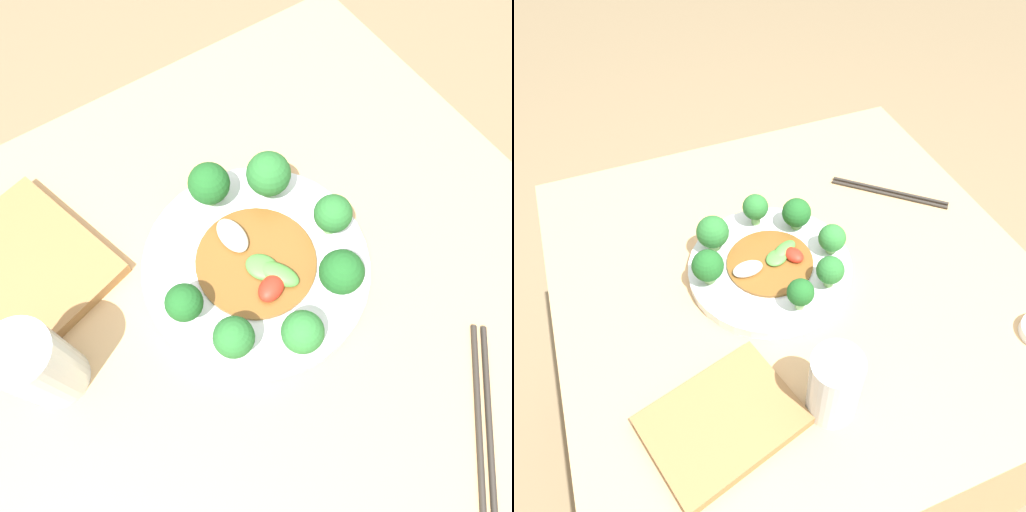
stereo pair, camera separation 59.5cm
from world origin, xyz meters
TOP-DOWN VIEW (x-y plane):
  - ground_plane at (0.00, 0.00)m, footprint 8.00×8.00m
  - table at (0.00, 0.00)m, footprint 0.85×0.85m
  - plate at (-0.04, 0.02)m, footprint 0.29×0.29m
  - broccoli_south at (-0.03, -0.09)m, footprint 0.05×0.05m
  - broccoli_west at (-0.15, 0.02)m, footprint 0.06×0.06m
  - broccoli_east at (0.07, 0.01)m, footprint 0.05×0.05m
  - broccoli_southeast at (0.03, -0.06)m, footprint 0.05×0.05m
  - broccoli_north at (-0.03, 0.13)m, footprint 0.05×0.05m
  - broccoli_northwest at (-0.12, 0.09)m, footprint 0.06×0.06m
  - broccoli_northeast at (0.04, 0.09)m, footprint 0.06×0.06m
  - stirfry_center at (-0.04, 0.02)m, footprint 0.16×0.16m
  - drinking_glass at (-0.06, -0.25)m, footprint 0.07×0.07m
  - chopsticks at (0.27, 0.13)m, footprint 0.19×0.18m
  - cutting_board at (-0.21, -0.22)m, footprint 0.24×0.21m

SIDE VIEW (x-z plane):
  - ground_plane at x=0.00m, z-range 0.00..0.00m
  - table at x=0.00m, z-range 0.00..0.73m
  - chopsticks at x=0.27m, z-range 0.73..0.74m
  - cutting_board at x=-0.21m, z-range 0.73..0.75m
  - plate at x=-0.04m, z-range 0.73..0.75m
  - stirfry_center at x=-0.04m, z-range 0.75..0.77m
  - broccoli_east at x=0.07m, z-range 0.75..0.81m
  - broccoli_northeast at x=0.04m, z-range 0.75..0.82m
  - broccoli_southeast at x=0.03m, z-range 0.76..0.82m
  - broccoli_south at x=-0.03m, z-range 0.76..0.82m
  - broccoli_west at x=-0.15m, z-range 0.76..0.82m
  - broccoli_north at x=-0.03m, z-range 0.76..0.82m
  - broccoli_northwest at x=-0.12m, z-range 0.75..0.83m
  - drinking_glass at x=-0.06m, z-range 0.73..0.86m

